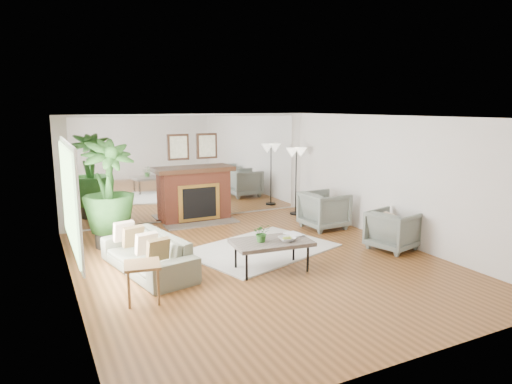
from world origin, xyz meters
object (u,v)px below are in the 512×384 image
fireplace (196,194)px  armchair_front (393,230)px  coffee_table (272,243)px  floor_lamp (296,158)px  potted_ficus (108,190)px  side_table (142,270)px  sofa (147,254)px  armchair_back (324,210)px

fireplace → armchair_front: fireplace is taller
coffee_table → floor_lamp: (2.45, 3.24, 0.96)m
coffee_table → potted_ficus: potted_ficus is taller
fireplace → side_table: fireplace is taller
sofa → floor_lamp: bearing=107.1°
coffee_table → potted_ficus: size_ratio=0.65×
side_table → potted_ficus: size_ratio=0.27×
coffee_table → fireplace: bearing=90.0°
sofa → armchair_back: (4.16, 0.95, 0.11)m
potted_ficus → armchair_front: bearing=-28.6°
coffee_table → sofa: (-1.84, 0.88, -0.17)m
floor_lamp → potted_ficus: bearing=-171.6°
side_table → floor_lamp: bearing=37.2°
armchair_front → side_table: armchair_front is taller
side_table → floor_lamp: 5.88m
potted_ficus → armchair_back: bearing=-9.4°
armchair_back → floor_lamp: (0.13, 1.42, 1.01)m
coffee_table → armchair_front: (2.60, -0.02, -0.10)m
armchair_back → side_table: 4.96m
sofa → floor_lamp: floor_lamp is taller
armchair_back → side_table: size_ratio=1.61×
coffee_table → armchair_back: bearing=38.1°
armchair_front → floor_lamp: size_ratio=0.49×
fireplace → potted_ficus: potted_ficus is taller
sofa → side_table: size_ratio=3.70×
potted_ficus → floor_lamp: 4.65m
coffee_table → floor_lamp: size_ratio=0.80×
floor_lamp → sofa: bearing=-151.1°
sofa → potted_ficus: size_ratio=1.00×
fireplace → armchair_back: fireplace is taller
coffee_table → potted_ficus: bearing=129.9°
armchair_front → potted_ficus: bearing=47.7°
sofa → side_table: (-0.34, -1.15, 0.16)m
fireplace → side_table: (-2.18, -3.97, -0.20)m
sofa → armchair_front: 4.53m
coffee_table → sofa: bearing=154.5°
armchair_front → side_table: bearing=79.3°
fireplace → sofa: size_ratio=0.99×
side_table → floor_lamp: (4.62, 3.51, 0.96)m
armchair_back → armchair_front: armchair_back is taller
coffee_table → potted_ficus: 3.40m
sofa → fireplace: bearing=135.2°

